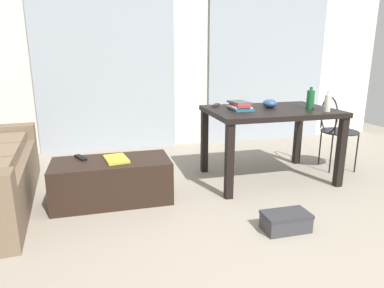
{
  "coord_description": "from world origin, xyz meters",
  "views": [
    {
      "loc": [
        -1.26,
        -1.76,
        1.3
      ],
      "look_at": [
        -0.4,
        1.47,
        0.41
      ],
      "focal_mm": 31.96,
      "sensor_mm": 36.0,
      "label": 1
    }
  ],
  "objects_px": {
    "bottle_far": "(310,99)",
    "shoebox": "(286,221)",
    "craft_table": "(270,118)",
    "wire_chair": "(334,125)",
    "tv_remote_on_table": "(216,105)",
    "bowl": "(270,103)",
    "magazine": "(116,159)",
    "bottle_near": "(328,103)",
    "book_stack": "(240,106)",
    "tv_remote_primary": "(81,158)",
    "coffee_table": "(112,181)"
  },
  "relations": [
    {
      "from": "wire_chair",
      "to": "book_stack",
      "type": "bearing_deg",
      "value": -176.96
    },
    {
      "from": "bowl",
      "to": "tv_remote_on_table",
      "type": "distance_m",
      "value": 0.57
    },
    {
      "from": "bowl",
      "to": "bottle_far",
      "type": "bearing_deg",
      "value": -27.0
    },
    {
      "from": "bottle_near",
      "to": "book_stack",
      "type": "relative_size",
      "value": 0.64
    },
    {
      "from": "magazine",
      "to": "bottle_far",
      "type": "bearing_deg",
      "value": -7.99
    },
    {
      "from": "wire_chair",
      "to": "magazine",
      "type": "relative_size",
      "value": 2.95
    },
    {
      "from": "bottle_far",
      "to": "shoebox",
      "type": "distance_m",
      "value": 1.44
    },
    {
      "from": "tv_remote_on_table",
      "to": "bottle_near",
      "type": "bearing_deg",
      "value": -3.15
    },
    {
      "from": "tv_remote_on_table",
      "to": "magazine",
      "type": "relative_size",
      "value": 0.6
    },
    {
      "from": "craft_table",
      "to": "book_stack",
      "type": "relative_size",
      "value": 4.13
    },
    {
      "from": "craft_table",
      "to": "book_stack",
      "type": "height_order",
      "value": "book_stack"
    },
    {
      "from": "coffee_table",
      "to": "wire_chair",
      "type": "relative_size",
      "value": 1.23
    },
    {
      "from": "wire_chair",
      "to": "magazine",
      "type": "bearing_deg",
      "value": -173.83
    },
    {
      "from": "book_stack",
      "to": "magazine",
      "type": "relative_size",
      "value": 1.08
    },
    {
      "from": "wire_chair",
      "to": "bottle_far",
      "type": "distance_m",
      "value": 0.63
    },
    {
      "from": "coffee_table",
      "to": "shoebox",
      "type": "relative_size",
      "value": 2.92
    },
    {
      "from": "bottle_far",
      "to": "shoebox",
      "type": "bearing_deg",
      "value": -128.7
    },
    {
      "from": "wire_chair",
      "to": "bottle_near",
      "type": "relative_size",
      "value": 4.26
    },
    {
      "from": "wire_chair",
      "to": "bowl",
      "type": "bearing_deg",
      "value": -177.7
    },
    {
      "from": "bowl",
      "to": "craft_table",
      "type": "bearing_deg",
      "value": -109.14
    },
    {
      "from": "coffee_table",
      "to": "shoebox",
      "type": "xyz_separation_m",
      "value": [
        1.24,
        -0.9,
        -0.12
      ]
    },
    {
      "from": "bottle_near",
      "to": "tv_remote_primary",
      "type": "relative_size",
      "value": 1.1
    },
    {
      "from": "bowl",
      "to": "wire_chair",
      "type": "bearing_deg",
      "value": 2.3
    },
    {
      "from": "craft_table",
      "to": "bowl",
      "type": "distance_m",
      "value": 0.16
    },
    {
      "from": "book_stack",
      "to": "magazine",
      "type": "height_order",
      "value": "book_stack"
    },
    {
      "from": "bottle_near",
      "to": "shoebox",
      "type": "height_order",
      "value": "bottle_near"
    },
    {
      "from": "book_stack",
      "to": "tv_remote_primary",
      "type": "bearing_deg",
      "value": -177.11
    },
    {
      "from": "tv_remote_primary",
      "to": "bottle_far",
      "type": "bearing_deg",
      "value": -26.65
    },
    {
      "from": "bottle_near",
      "to": "tv_remote_on_table",
      "type": "distance_m",
      "value": 1.12
    },
    {
      "from": "bottle_near",
      "to": "magazine",
      "type": "distance_m",
      "value": 2.08
    },
    {
      "from": "wire_chair",
      "to": "bottle_far",
      "type": "height_order",
      "value": "bottle_far"
    },
    {
      "from": "bottle_near",
      "to": "book_stack",
      "type": "bearing_deg",
      "value": 156.26
    },
    {
      "from": "wire_chair",
      "to": "tv_remote_on_table",
      "type": "distance_m",
      "value": 1.39
    },
    {
      "from": "bottle_near",
      "to": "book_stack",
      "type": "distance_m",
      "value": 0.84
    },
    {
      "from": "bowl",
      "to": "shoebox",
      "type": "relative_size",
      "value": 0.43
    },
    {
      "from": "book_stack",
      "to": "magazine",
      "type": "distance_m",
      "value": 1.33
    },
    {
      "from": "bowl",
      "to": "shoebox",
      "type": "bearing_deg",
      "value": -109.76
    },
    {
      "from": "tv_remote_on_table",
      "to": "tv_remote_primary",
      "type": "relative_size",
      "value": 0.95
    },
    {
      "from": "bottle_far",
      "to": "tv_remote_primary",
      "type": "xyz_separation_m",
      "value": [
        -2.27,
        0.07,
        -0.46
      ]
    },
    {
      "from": "wire_chair",
      "to": "bottle_near",
      "type": "height_order",
      "value": "bottle_near"
    },
    {
      "from": "tv_remote_on_table",
      "to": "tv_remote_primary",
      "type": "height_order",
      "value": "tv_remote_on_table"
    },
    {
      "from": "bowl",
      "to": "tv_remote_on_table",
      "type": "xyz_separation_m",
      "value": [
        -0.51,
        0.25,
        -0.03
      ]
    },
    {
      "from": "book_stack",
      "to": "tv_remote_on_table",
      "type": "height_order",
      "value": "book_stack"
    },
    {
      "from": "wire_chair",
      "to": "tv_remote_on_table",
      "type": "bearing_deg",
      "value": 171.07
    },
    {
      "from": "bottle_far",
      "to": "craft_table",
      "type": "bearing_deg",
      "value": 163.38
    },
    {
      "from": "bottle_far",
      "to": "book_stack",
      "type": "xyz_separation_m",
      "value": [
        -0.7,
        0.15,
        -0.06
      ]
    },
    {
      "from": "wire_chair",
      "to": "magazine",
      "type": "xyz_separation_m",
      "value": [
        -2.44,
        -0.26,
        -0.13
      ]
    },
    {
      "from": "magazine",
      "to": "wire_chair",
      "type": "bearing_deg",
      "value": -3.27
    },
    {
      "from": "shoebox",
      "to": "bottle_far",
      "type": "bearing_deg",
      "value": 51.3
    },
    {
      "from": "wire_chair",
      "to": "shoebox",
      "type": "xyz_separation_m",
      "value": [
        -1.25,
        -1.16,
        -0.45
      ]
    }
  ]
}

